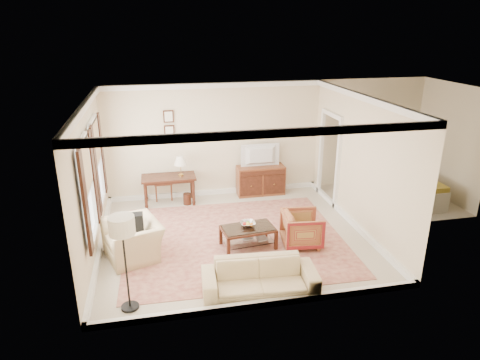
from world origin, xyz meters
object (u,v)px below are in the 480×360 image
object	(u,v)px
writing_desk	(169,181)
tv	(261,149)
sofa	(260,273)
sideboard	(260,180)
striped_armchair	(302,227)
club_armchair	(133,234)
coffee_table	(248,232)

from	to	relation	value
writing_desk	tv	distance (m)	2.47
tv	sofa	xyz separation A→B (m)	(-1.11, -4.27, -0.87)
sideboard	striped_armchair	size ratio (longest dim) A/B	1.59
club_armchair	striped_armchair	bearing A→B (deg)	67.98
club_armchair	sofa	xyz separation A→B (m)	(2.08, -1.64, -0.11)
tv	writing_desk	bearing A→B (deg)	3.37
writing_desk	striped_armchair	xyz separation A→B (m)	(2.51, -2.71, -0.22)
coffee_table	striped_armchair	size ratio (longest dim) A/B	1.42
writing_desk	club_armchair	world-z (taller)	club_armchair
tv	striped_armchair	bearing A→B (deg)	92.55
writing_desk	sofa	bearing A→B (deg)	-72.93
sideboard	sofa	xyz separation A→B (m)	(-1.11, -4.29, -0.01)
writing_desk	sideboard	distance (m)	2.40
tv	coffee_table	xyz separation A→B (m)	(-0.96, -2.72, -0.91)
striped_armchair	club_armchair	world-z (taller)	club_armchair
coffee_table	club_armchair	bearing A→B (deg)	177.53
striped_armchair	tv	bearing A→B (deg)	8.86
sideboard	tv	distance (m)	0.86
tv	coffee_table	world-z (taller)	tv
striped_armchair	club_armchair	distance (m)	3.33
coffee_table	club_armchair	world-z (taller)	club_armchair
coffee_table	sofa	size ratio (longest dim) A/B	0.58
sofa	striped_armchair	bearing A→B (deg)	53.10
club_armchair	coffee_table	bearing A→B (deg)	69.35
sideboard	club_armchair	xyz separation A→B (m)	(-3.19, -2.65, 0.10)
tv	sideboard	bearing A→B (deg)	-90.00
club_armchair	sofa	size ratio (longest dim) A/B	0.58
writing_desk	coffee_table	distance (m)	2.96
tv	sofa	size ratio (longest dim) A/B	0.51
club_armchair	writing_desk	bearing A→B (deg)	143.68
sideboard	sofa	distance (m)	4.43
sideboard	coffee_table	distance (m)	2.91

